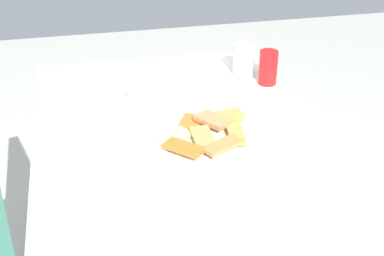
% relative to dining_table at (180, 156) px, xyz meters
% --- Properties ---
extents(dining_table, '(1.21, 0.87, 0.75)m').
position_rel_dining_table_xyz_m(dining_table, '(0.00, 0.00, 0.00)').
color(dining_table, silver).
rests_on(dining_table, ground_plane).
extents(pide_platter, '(0.33, 0.34, 0.04)m').
position_rel_dining_table_xyz_m(pide_platter, '(-0.06, -0.08, 0.09)').
color(pide_platter, white).
rests_on(pide_platter, dining_table).
extents(salad_plate_greens, '(0.22, 0.22, 0.06)m').
position_rel_dining_table_xyz_m(salad_plate_greens, '(0.28, 0.07, 0.10)').
color(salad_plate_greens, white).
rests_on(salad_plate_greens, dining_table).
extents(soda_can, '(0.09, 0.09, 0.12)m').
position_rel_dining_table_xyz_m(soda_can, '(0.29, -0.37, 0.14)').
color(soda_can, red).
rests_on(soda_can, dining_table).
extents(drinking_glass, '(0.08, 0.08, 0.12)m').
position_rel_dining_table_xyz_m(drinking_glass, '(0.37, -0.31, 0.14)').
color(drinking_glass, silver).
rests_on(drinking_glass, dining_table).
extents(paper_napkin, '(0.17, 0.17, 0.00)m').
position_rel_dining_table_xyz_m(paper_napkin, '(0.47, -0.22, 0.08)').
color(paper_napkin, white).
rests_on(paper_napkin, dining_table).
extents(fork, '(0.18, 0.02, 0.00)m').
position_rel_dining_table_xyz_m(fork, '(0.47, -0.23, 0.08)').
color(fork, silver).
rests_on(fork, paper_napkin).
extents(spoon, '(0.19, 0.02, 0.00)m').
position_rel_dining_table_xyz_m(spoon, '(0.47, -0.20, 0.08)').
color(spoon, silver).
rests_on(spoon, paper_napkin).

